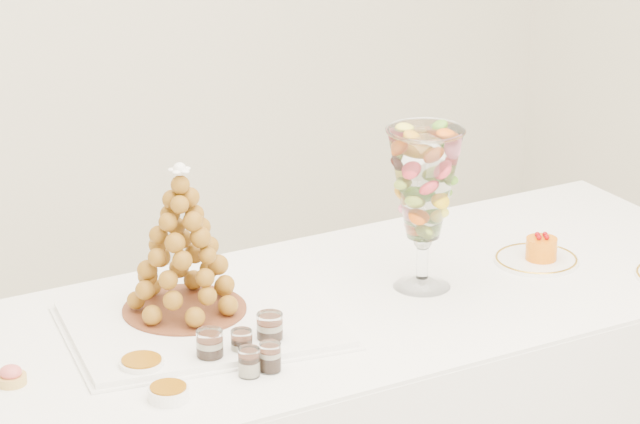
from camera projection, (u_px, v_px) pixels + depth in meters
lace_tray at (203, 325)px, 3.38m from camera, size 0.66×0.55×0.02m
macaron_vase at (424, 186)px, 3.52m from camera, size 0.18×0.18×0.39m
cake_plate at (536, 260)px, 3.75m from camera, size 0.21×0.21×0.01m
pink_tart at (11, 376)px, 3.13m from camera, size 0.07×0.07×0.04m
verrine_a at (210, 348)px, 3.21m from camera, size 0.06×0.06×0.08m
verrine_b at (242, 344)px, 3.24m from camera, size 0.06×0.06×0.06m
verrine_c at (270, 330)px, 3.29m from camera, size 0.07×0.07×0.08m
verrine_d at (249, 362)px, 3.16m from camera, size 0.06×0.06×0.06m
verrine_e at (270, 357)px, 3.18m from camera, size 0.06×0.06×0.06m
ramekin_back at (142, 367)px, 3.18m from camera, size 0.10×0.10×0.03m
ramekin_front at (168, 394)px, 3.07m from camera, size 0.08×0.08×0.03m
croquembouche at (182, 240)px, 3.37m from camera, size 0.28×0.28×0.35m
mousse_cake at (541, 248)px, 3.74m from camera, size 0.08×0.08×0.07m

